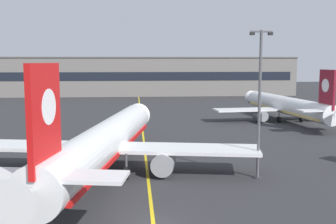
{
  "coord_description": "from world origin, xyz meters",
  "views": [
    {
      "loc": [
        -1.24,
        -28.71,
        11.78
      ],
      "look_at": [
        2.09,
        12.71,
        6.64
      ],
      "focal_mm": 44.22,
      "sensor_mm": 36.0,
      "label": 1
    }
  ],
  "objects_px": {
    "airliner_foreground": "(105,142)",
    "airliner_background": "(287,106)",
    "safety_cone_by_nose_gear": "(113,142)",
    "apron_lamp_post": "(259,102)"
  },
  "relations": [
    {
      "from": "safety_cone_by_nose_gear",
      "to": "airliner_background",
      "type": "bearing_deg",
      "value": 31.22
    },
    {
      "from": "airliner_background",
      "to": "apron_lamp_post",
      "type": "distance_m",
      "value": 42.51
    },
    {
      "from": "airliner_background",
      "to": "apron_lamp_post",
      "type": "relative_size",
      "value": 2.51
    },
    {
      "from": "airliner_foreground",
      "to": "airliner_background",
      "type": "xyz_separation_m",
      "value": [
        32.83,
        35.62,
        -0.36
      ]
    },
    {
      "from": "airliner_foreground",
      "to": "safety_cone_by_nose_gear",
      "type": "xyz_separation_m",
      "value": [
        -0.04,
        15.7,
        -3.11
      ]
    },
    {
      "from": "airliner_background",
      "to": "safety_cone_by_nose_gear",
      "type": "distance_m",
      "value": 38.53
    },
    {
      "from": "airliner_foreground",
      "to": "safety_cone_by_nose_gear",
      "type": "bearing_deg",
      "value": 90.13
    },
    {
      "from": "airliner_background",
      "to": "safety_cone_by_nose_gear",
      "type": "xyz_separation_m",
      "value": [
        -32.87,
        -19.92,
        -2.75
      ]
    },
    {
      "from": "airliner_foreground",
      "to": "airliner_background",
      "type": "relative_size",
      "value": 1.12
    },
    {
      "from": "airliner_foreground",
      "to": "safety_cone_by_nose_gear",
      "type": "distance_m",
      "value": 16.01
    }
  ]
}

